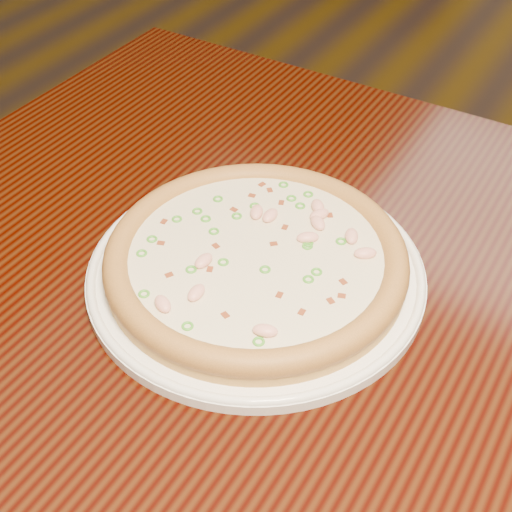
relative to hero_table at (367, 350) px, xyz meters
The scene contains 4 objects.
ground 1.01m from the hero_table, 93.79° to the left, with size 9.00×9.00×0.00m, color black.
hero_table is the anchor object (origin of this frame).
plate 0.17m from the hero_table, 157.38° to the right, with size 0.36×0.36×0.02m.
pizza 0.18m from the hero_table, 157.43° to the right, with size 0.32×0.32×0.03m.
Camera 1 is at (0.22, -1.29, 1.28)m, focal length 50.00 mm.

